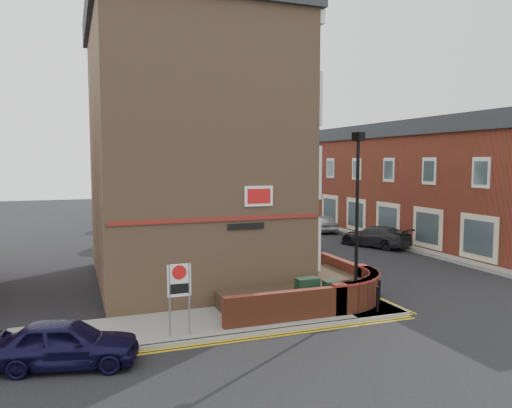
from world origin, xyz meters
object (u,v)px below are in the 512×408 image
object	(u,v)px
silver_car_near	(286,238)
navy_hatchback	(66,343)
zone_sign	(179,286)
utility_cabinet_large	(307,295)
lamppost	(357,219)

from	to	relation	value
silver_car_near	navy_hatchback	bearing A→B (deg)	-129.47
zone_sign	navy_hatchback	xyz separation A→B (m)	(-3.23, -1.00, -1.01)
navy_hatchback	silver_car_near	bearing A→B (deg)	-28.15
utility_cabinet_large	zone_sign	xyz separation A→B (m)	(-4.70, -0.80, 0.92)
zone_sign	silver_car_near	xyz separation A→B (m)	(9.43, 13.36, -0.98)
lamppost	utility_cabinet_large	xyz separation A→B (m)	(-1.90, 0.10, -2.62)
lamppost	zone_sign	size ratio (longest dim) A/B	2.86
utility_cabinet_large	zone_sign	size ratio (longest dim) A/B	0.55
utility_cabinet_large	navy_hatchback	bearing A→B (deg)	-167.21
zone_sign	silver_car_near	distance (m)	16.38
navy_hatchback	silver_car_near	xyz separation A→B (m)	(12.66, 14.36, 0.02)
navy_hatchback	silver_car_near	distance (m)	19.14
lamppost	zone_sign	world-z (taller)	lamppost
lamppost	zone_sign	bearing A→B (deg)	-173.93
zone_sign	navy_hatchback	size ratio (longest dim) A/B	0.59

